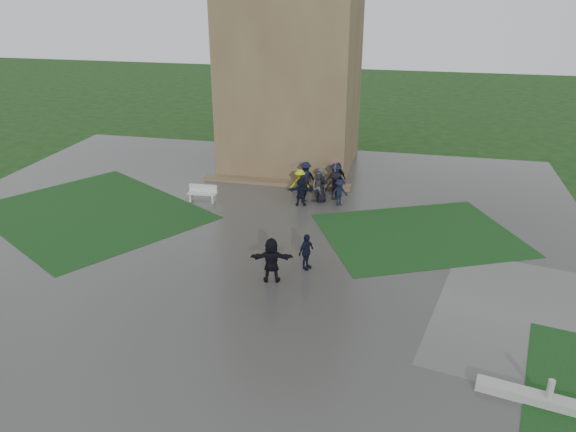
% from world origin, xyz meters
% --- Properties ---
extents(ground, '(120.00, 120.00, 0.00)m').
position_xyz_m(ground, '(0.00, 0.00, 0.00)').
color(ground, black).
extents(plaza, '(34.00, 34.00, 0.02)m').
position_xyz_m(plaza, '(0.00, 2.00, 0.01)').
color(plaza, '#343432').
rests_on(plaza, ground).
extents(lawn_inset_left, '(14.10, 13.46, 0.01)m').
position_xyz_m(lawn_inset_left, '(-8.50, 4.00, 0.03)').
color(lawn_inset_left, black).
rests_on(lawn_inset_left, plaza).
extents(lawn_inset_right, '(11.12, 10.15, 0.01)m').
position_xyz_m(lawn_inset_right, '(8.50, 5.00, 0.03)').
color(lawn_inset_right, black).
rests_on(lawn_inset_right, plaza).
extents(tower, '(8.00, 8.00, 18.00)m').
position_xyz_m(tower, '(0.00, 15.00, 9.00)').
color(tower, brown).
rests_on(tower, ground).
extents(tower_plinth, '(9.00, 0.80, 0.22)m').
position_xyz_m(tower_plinth, '(0.00, 10.60, 0.13)').
color(tower_plinth, brown).
rests_on(tower_plinth, plaza).
extents(bench, '(1.62, 0.57, 0.93)m').
position_xyz_m(bench, '(-3.35, 6.94, 0.50)').
color(bench, beige).
rests_on(bench, plaza).
extents(visitor_cluster, '(3.46, 3.50, 2.52)m').
position_xyz_m(visitor_cluster, '(2.89, 8.89, 0.97)').
color(visitor_cluster, black).
rests_on(visitor_cluster, plaza).
extents(pedestrian_mid, '(0.89, 1.07, 1.59)m').
position_xyz_m(pedestrian_mid, '(3.81, 0.39, 0.82)').
color(pedestrian_mid, black).
rests_on(pedestrian_mid, plaza).
extents(pedestrian_near, '(1.85, 0.97, 1.90)m').
position_xyz_m(pedestrian_near, '(2.64, -0.97, 0.97)').
color(pedestrian_near, black).
rests_on(pedestrian_near, plaza).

